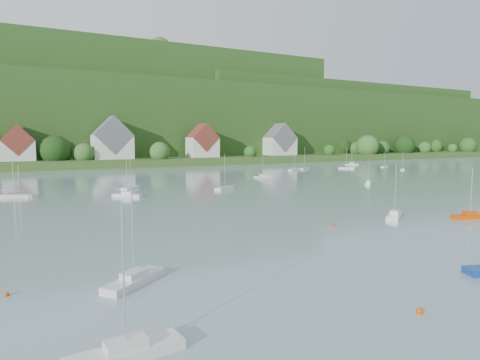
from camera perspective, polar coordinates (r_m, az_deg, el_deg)
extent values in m
cube|color=#2D4C1C|center=(192.75, -19.32, 2.45)|extent=(600.00, 60.00, 3.00)
cube|color=#193912|center=(267.09, -21.78, 7.16)|extent=(620.00, 160.00, 40.00)
cube|color=#193912|center=(263.73, -19.54, 9.00)|extent=(240.00, 130.00, 60.00)
cube|color=#193912|center=(309.01, 9.94, 7.60)|extent=(200.00, 110.00, 48.00)
sphere|color=#1D5319|center=(309.18, 25.35, 4.23)|extent=(10.24, 10.24, 10.24)
sphere|color=#2E5C22|center=(240.15, 17.24, 4.46)|extent=(12.88, 12.88, 12.88)
sphere|color=black|center=(251.64, 14.04, 4.41)|extent=(10.46, 10.46, 10.46)
sphere|color=#1D5319|center=(228.16, 12.26, 4.01)|extent=(6.45, 6.45, 6.45)
sphere|color=#2E5C22|center=(312.83, 27.35, 3.92)|extent=(6.37, 6.37, 6.37)
sphere|color=black|center=(257.36, 16.74, 4.38)|extent=(10.68, 10.68, 10.68)
sphere|color=black|center=(271.00, 21.81, 4.42)|extent=(12.85, 12.85, 12.85)
sphere|color=#2E5C22|center=(175.73, -20.80, 3.48)|extent=(8.19, 8.19, 8.19)
sphere|color=#2E5C22|center=(256.14, 17.63, 4.34)|extent=(10.50, 10.50, 10.50)
sphere|color=black|center=(251.04, 18.41, 4.11)|extent=(8.05, 8.05, 8.05)
sphere|color=#2E5C22|center=(197.16, -5.40, 4.40)|extent=(12.16, 12.16, 12.16)
sphere|color=#2E5C22|center=(177.83, -11.06, 3.82)|extent=(8.73, 8.73, 8.73)
sphere|color=#1D5319|center=(287.88, 24.30, 4.04)|extent=(7.74, 7.74, 7.74)
sphere|color=#1D5319|center=(256.83, 19.10, 4.17)|extent=(8.84, 8.84, 8.84)
sphere|color=#1D5319|center=(315.95, 29.01, 4.15)|extent=(11.28, 11.28, 11.28)
sphere|color=#1D5319|center=(196.87, 1.44, 3.86)|extent=(6.24, 6.24, 6.24)
sphere|color=black|center=(218.90, 4.77, 4.20)|extent=(8.16, 8.16, 8.16)
sphere|color=#2E5C22|center=(251.16, 15.82, 4.19)|extent=(8.09, 8.09, 8.09)
sphere|color=#2E5C22|center=(286.41, 24.19, 4.07)|extent=(8.14, 8.14, 8.14)
sphere|color=black|center=(177.27, -24.19, 3.76)|extent=(11.92, 11.92, 11.92)
sphere|color=#1D5319|center=(259.15, -12.56, 16.45)|extent=(12.83, 12.83, 12.83)
sphere|color=#1D5319|center=(276.05, -21.96, 15.50)|extent=(12.73, 12.73, 12.73)
sphere|color=#1D5319|center=(264.35, -2.32, 16.31)|extent=(11.50, 11.50, 11.50)
sphere|color=#1D5319|center=(283.94, -9.34, 15.62)|extent=(14.65, 14.65, 14.65)
sphere|color=#2E5C22|center=(236.67, -11.06, 17.49)|extent=(11.95, 11.95, 11.95)
sphere|color=#1D5319|center=(276.34, 5.28, 15.76)|extent=(9.76, 9.76, 9.76)
sphere|color=black|center=(239.93, -22.20, 16.86)|extent=(8.21, 8.21, 8.21)
sphere|color=#2E5C22|center=(262.26, -27.09, 15.82)|extent=(12.24, 12.24, 12.24)
sphere|color=#2E5C22|center=(277.43, 3.88, 15.71)|extent=(9.00, 9.00, 9.00)
sphere|color=#1D5319|center=(283.79, -0.17, 15.46)|extent=(8.03, 8.03, 8.03)
sphere|color=#2E5C22|center=(323.78, 12.05, 12.03)|extent=(9.52, 9.52, 9.52)
sphere|color=#2E5C22|center=(362.55, 19.03, 11.14)|extent=(9.12, 9.12, 9.12)
sphere|color=#2E5C22|center=(282.26, -0.31, 13.30)|extent=(14.97, 14.97, 14.97)
sphere|color=black|center=(291.94, 13.53, 12.63)|extent=(7.52, 7.52, 7.52)
sphere|color=#1D5319|center=(270.64, -4.28, 13.42)|extent=(9.78, 9.78, 9.78)
sphere|color=#1D5319|center=(288.28, 3.52, 13.03)|extent=(12.02, 12.02, 12.02)
sphere|color=black|center=(282.78, 8.78, 13.10)|extent=(11.57, 11.57, 11.57)
sphere|color=#1D5319|center=(263.18, 7.74, 13.71)|extent=(12.65, 12.65, 12.65)
sphere|color=#2E5C22|center=(279.47, 10.53, 13.04)|extent=(8.28, 8.28, 8.28)
sphere|color=black|center=(323.02, 10.13, 12.02)|extent=(7.47, 7.47, 7.47)
sphere|color=#2E5C22|center=(271.73, 0.53, 13.39)|extent=(9.48, 9.48, 9.48)
sphere|color=black|center=(341.18, 12.31, 10.65)|extent=(8.43, 8.43, 8.43)
sphere|color=black|center=(316.42, 14.40, 11.16)|extent=(13.54, 13.54, 13.54)
sphere|color=black|center=(285.10, 3.58, 12.00)|extent=(15.08, 15.08, 15.08)
sphere|color=#2E5C22|center=(293.70, 0.22, 11.86)|extent=(15.99, 15.99, 15.99)
sphere|color=black|center=(265.68, -22.71, 12.06)|extent=(15.72, 15.72, 15.72)
sphere|color=#2E5C22|center=(382.92, 12.76, 10.24)|extent=(14.17, 14.17, 14.17)
sphere|color=#1D5319|center=(263.05, -19.39, 12.05)|extent=(10.54, 10.54, 10.54)
sphere|color=black|center=(345.24, 22.04, 10.47)|extent=(14.14, 14.14, 14.14)
cube|color=beige|center=(179.63, -28.39, 3.63)|extent=(12.00, 9.00, 8.00)
cube|color=maroon|center=(179.57, -28.45, 4.91)|extent=(12.00, 9.36, 12.00)
cube|color=beige|center=(181.48, -17.27, 4.39)|extent=(16.00, 11.00, 10.00)
cube|color=#5C5C64|center=(181.46, -17.32, 5.97)|extent=(16.00, 11.44, 16.00)
cube|color=beige|center=(190.82, -5.22, 4.53)|extent=(13.00, 10.00, 9.00)
cube|color=maroon|center=(190.78, -5.24, 5.88)|extent=(13.00, 10.40, 13.00)
cube|color=beige|center=(215.34, 5.55, 4.66)|extent=(15.00, 10.00, 9.00)
cube|color=#5C5C64|center=(215.31, 5.56, 5.85)|extent=(15.00, 10.40, 15.00)
cube|color=silver|center=(23.90, -15.54, -22.17)|extent=(6.18, 2.31, 0.60)
cube|color=silver|center=(23.65, -15.58, -20.98)|extent=(2.23, 1.40, 0.50)
cylinder|color=silver|center=(22.30, -15.83, -12.86)|extent=(0.10, 0.10, 7.55)
cylinder|color=silver|center=(23.14, -17.90, -19.89)|extent=(3.31, 0.42, 0.08)
cube|color=silver|center=(64.17, 20.62, -4.62)|extent=(5.69, 4.70, 0.58)
cube|color=silver|center=(64.08, 20.64, -4.14)|extent=(2.32, 2.11, 0.50)
cylinder|color=silver|center=(63.61, 20.75, -1.13)|extent=(0.10, 0.10, 7.28)
cylinder|color=silver|center=(63.12, 20.57, -3.69)|extent=(2.66, 1.92, 0.08)
cube|color=#CB4403|center=(68.02, 29.27, -4.44)|extent=(5.60, 3.14, 0.54)
cube|color=#CB4403|center=(67.93, 29.30, -4.01)|extent=(2.13, 1.60, 0.50)
cylinder|color=silver|center=(67.52, 29.42, -1.39)|extent=(0.10, 0.10, 6.75)
cylinder|color=silver|center=(67.34, 28.78, -3.50)|extent=(2.84, 1.01, 0.08)
cube|color=silver|center=(34.28, -14.49, -13.37)|extent=(5.66, 4.97, 0.59)
cube|color=silver|center=(34.10, -14.52, -12.51)|extent=(2.34, 2.19, 0.50)
cylinder|color=silver|center=(33.20, -14.67, -6.85)|extent=(0.10, 0.10, 7.39)
cylinder|color=silver|center=(33.25, -15.52, -11.83)|extent=(2.60, 2.08, 0.08)
sphere|color=#D74300|center=(30.70, 23.63, -16.58)|extent=(0.47, 0.47, 0.47)
sphere|color=#D74300|center=(56.08, 12.69, -6.15)|extent=(0.42, 0.42, 0.42)
sphere|color=#D74300|center=(35.47, -29.62, -13.80)|extent=(0.38, 0.38, 0.38)
cube|color=silver|center=(186.73, 15.21, 2.11)|extent=(5.74, 4.24, 0.57)
cube|color=silver|center=(186.70, 15.21, 2.27)|extent=(2.29, 1.97, 0.50)
cylinder|color=silver|center=(186.54, 15.24, 3.29)|extent=(0.10, 0.10, 7.14)
cylinder|color=silver|center=(186.48, 14.96, 2.47)|extent=(2.76, 1.64, 0.08)
cube|color=silver|center=(93.15, -2.13, -1.13)|extent=(5.90, 4.57, 0.59)
cylinder|color=silver|center=(92.75, -2.14, 1.33)|extent=(0.10, 0.10, 7.42)
cylinder|color=silver|center=(92.27, -2.43, -0.45)|extent=(2.80, 1.81, 0.08)
cube|color=silver|center=(176.52, 19.39, 1.77)|extent=(4.92, 2.97, 0.48)
cylinder|color=silver|center=(176.34, 19.42, 2.81)|extent=(0.10, 0.10, 5.95)
cylinder|color=silver|center=(175.79, 19.31, 2.13)|extent=(2.47, 1.03, 0.08)
cube|color=silver|center=(157.14, 8.92, 1.60)|extent=(6.20, 4.47, 0.61)
cylinder|color=silver|center=(156.90, 8.94, 3.11)|extent=(0.10, 0.10, 7.67)
cylinder|color=silver|center=(156.23, 8.79, 2.02)|extent=(2.99, 1.70, 0.08)
cube|color=silver|center=(108.49, 17.37, -0.45)|extent=(4.46, 3.99, 0.47)
cube|color=silver|center=(108.44, 17.38, -0.19)|extent=(1.85, 1.75, 0.50)
cylinder|color=silver|center=(108.21, 17.42, 1.22)|extent=(0.10, 0.10, 5.86)
cylinder|color=silver|center=(107.68, 17.35, 0.11)|extent=(2.04, 1.70, 0.08)
cube|color=silver|center=(90.41, -28.25, -2.06)|extent=(4.81, 2.11, 0.46)
cylinder|color=silver|center=(90.07, -28.34, -0.08)|extent=(0.10, 0.10, 5.81)
cylinder|color=silver|center=(90.41, -28.71, -1.36)|extent=(2.53, 0.54, 0.08)
cube|color=silver|center=(96.83, -14.92, -1.07)|extent=(5.07, 5.04, 0.56)
cylinder|color=silver|center=(96.47, -14.97, 1.15)|extent=(0.10, 0.10, 6.98)
cylinder|color=silver|center=(96.01, -15.20, -0.43)|extent=(2.24, 2.22, 0.08)
cube|color=silver|center=(91.20, -28.84, -1.98)|extent=(6.31, 3.87, 0.61)
cylinder|color=silver|center=(90.79, -28.97, 0.60)|extent=(0.10, 0.10, 7.64)
cylinder|color=silver|center=(91.42, -29.41, -1.23)|extent=(3.15, 1.33, 0.08)
cube|color=silver|center=(84.21, -15.37, -2.07)|extent=(5.60, 4.93, 0.59)
cube|color=silver|center=(84.14, -15.38, -1.70)|extent=(2.32, 2.17, 0.50)
cylinder|color=silver|center=(83.78, -15.45, 0.61)|extent=(0.10, 0.10, 7.32)
cylinder|color=silver|center=(84.46, -15.93, -1.24)|extent=(2.57, 2.07, 0.08)
cube|color=silver|center=(150.31, 7.55, 1.43)|extent=(5.85, 3.76, 0.57)
cylinder|color=silver|center=(150.08, 7.57, 2.89)|extent=(0.10, 0.10, 7.12)
cylinder|color=silver|center=(149.50, 7.39, 1.86)|extent=(2.90, 1.34, 0.08)
cube|color=silver|center=(162.38, 14.51, 1.62)|extent=(5.54, 5.35, 0.60)
cylinder|color=silver|center=(162.15, 14.55, 3.05)|extent=(0.10, 0.10, 7.52)
cylinder|color=silver|center=(162.32, 14.21, 2.05)|extent=(2.47, 2.33, 0.08)
cube|color=silver|center=(121.66, 3.15, 0.46)|extent=(5.34, 2.15, 0.52)
cube|color=silver|center=(121.61, 3.15, 0.70)|extent=(1.94, 1.26, 0.50)
cylinder|color=silver|center=(121.39, 3.16, 2.10)|extent=(0.10, 0.10, 6.48)
cylinder|color=silver|center=(121.26, 2.81, 0.99)|extent=(2.84, 0.47, 0.08)
cube|color=silver|center=(163.41, 21.58, 1.41)|extent=(4.63, 4.40, 0.50)
cylinder|color=silver|center=(163.22, 21.63, 2.59)|extent=(0.10, 0.10, 6.25)
cylinder|color=silver|center=(162.59, 21.60, 1.79)|extent=(2.08, 1.91, 0.08)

